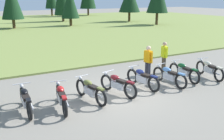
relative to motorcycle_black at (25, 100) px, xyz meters
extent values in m
plane|color=gray|center=(3.68, -0.15, -0.44)|extent=(140.00, 140.00, 0.00)
cube|color=olive|center=(3.68, 26.29, -0.39)|extent=(80.00, 44.00, 0.10)
cylinder|color=#47331E|center=(14.28, 44.69, 0.33)|extent=(0.36, 0.36, 1.54)
cylinder|color=#47331E|center=(21.15, 26.22, 0.34)|extent=(0.36, 0.36, 1.55)
cylinder|color=#47331E|center=(21.85, 20.26, 0.43)|extent=(0.36, 0.36, 1.73)
cylinder|color=#47331E|center=(3.73, 25.38, 0.18)|extent=(0.36, 0.36, 1.23)
cylinder|color=#47331E|center=(16.65, 41.07, 0.19)|extent=(0.36, 0.36, 1.26)
cylinder|color=#47331E|center=(21.10, 41.84, 0.31)|extent=(0.36, 0.36, 1.50)
cylinder|color=#47331E|center=(12.15, 31.52, 0.10)|extent=(0.36, 0.36, 1.08)
cylinder|color=#47331E|center=(10.91, 24.77, 0.11)|extent=(0.36, 0.36, 1.10)
cone|color=#143319|center=(10.91, 24.77, 2.73)|extent=(2.37, 2.37, 4.13)
torus|color=black|center=(0.03, 0.69, -0.09)|extent=(0.13, 0.70, 0.70)
torus|color=black|center=(-0.03, -0.71, -0.09)|extent=(0.13, 0.70, 0.70)
cube|color=silver|center=(0.00, -0.01, -0.04)|extent=(0.23, 0.65, 0.28)
ellipsoid|color=black|center=(0.00, 0.17, 0.24)|extent=(0.28, 0.49, 0.22)
cube|color=black|center=(-0.01, -0.23, 0.18)|extent=(0.24, 0.49, 0.10)
cube|color=black|center=(-0.03, -0.71, 0.25)|extent=(0.15, 0.33, 0.06)
cylinder|color=silver|center=(0.02, 0.59, 0.42)|extent=(0.62, 0.06, 0.03)
sphere|color=silver|center=(0.03, 0.71, 0.29)|extent=(0.14, 0.14, 0.14)
cylinder|color=silver|center=(0.13, -0.32, -0.14)|extent=(0.09, 0.55, 0.07)
torus|color=black|center=(1.28, 0.33, -0.09)|extent=(0.22, 0.71, 0.70)
torus|color=black|center=(1.05, -1.05, -0.09)|extent=(0.22, 0.71, 0.70)
cube|color=silver|center=(1.17, -0.36, -0.04)|extent=(0.30, 0.66, 0.28)
ellipsoid|color=#AD1919|center=(1.20, -0.19, 0.24)|extent=(0.34, 0.52, 0.22)
cube|color=black|center=(1.13, -0.58, 0.18)|extent=(0.30, 0.51, 0.10)
cube|color=#AD1919|center=(1.05, -1.05, 0.25)|extent=(0.19, 0.34, 0.06)
cylinder|color=silver|center=(1.27, 0.23, 0.42)|extent=(0.62, 0.14, 0.03)
sphere|color=silver|center=(1.29, 0.35, 0.29)|extent=(0.14, 0.14, 0.14)
cylinder|color=silver|center=(1.25, -0.68, -0.14)|extent=(0.16, 0.55, 0.07)
torus|color=black|center=(2.28, 0.51, -0.09)|extent=(0.20, 0.71, 0.70)
torus|color=black|center=(2.48, -0.87, -0.09)|extent=(0.20, 0.71, 0.70)
cube|color=silver|center=(2.38, -0.18, -0.04)|extent=(0.29, 0.66, 0.28)
ellipsoid|color=brown|center=(2.35, 0.00, 0.24)|extent=(0.33, 0.51, 0.22)
cube|color=black|center=(2.41, -0.40, 0.18)|extent=(0.29, 0.51, 0.10)
cube|color=brown|center=(2.48, -0.87, 0.25)|extent=(0.19, 0.34, 0.06)
cylinder|color=silver|center=(2.29, 0.41, 0.42)|extent=(0.62, 0.12, 0.03)
sphere|color=silver|center=(2.27, 0.53, 0.29)|extent=(0.14, 0.14, 0.14)
cylinder|color=silver|center=(2.56, -0.46, -0.14)|extent=(0.15, 0.55, 0.07)
torus|color=black|center=(3.48, 0.58, -0.09)|extent=(0.27, 0.70, 0.70)
torus|color=black|center=(3.82, -0.78, -0.09)|extent=(0.27, 0.70, 0.70)
cube|color=silver|center=(3.65, -0.10, -0.04)|extent=(0.35, 0.67, 0.28)
ellipsoid|color=maroon|center=(3.60, 0.07, 0.24)|extent=(0.37, 0.53, 0.22)
cube|color=black|center=(3.70, -0.31, 0.18)|extent=(0.33, 0.52, 0.10)
cube|color=maroon|center=(3.82, -0.78, 0.25)|extent=(0.21, 0.34, 0.06)
cylinder|color=silver|center=(3.50, 0.48, 0.42)|extent=(0.61, 0.18, 0.03)
sphere|color=silver|center=(3.47, 0.60, 0.29)|extent=(0.14, 0.14, 0.14)
cylinder|color=silver|center=(3.86, -0.36, -0.14)|extent=(0.20, 0.55, 0.07)
torus|color=black|center=(4.93, 0.78, -0.09)|extent=(0.18, 0.71, 0.70)
torus|color=black|center=(5.09, -0.61, -0.09)|extent=(0.18, 0.71, 0.70)
cube|color=silver|center=(5.01, 0.08, -0.04)|extent=(0.27, 0.66, 0.28)
ellipsoid|color=navy|center=(4.99, 0.26, 0.24)|extent=(0.31, 0.51, 0.22)
cube|color=black|center=(5.04, -0.14, 0.18)|extent=(0.27, 0.50, 0.10)
cube|color=navy|center=(5.09, -0.61, 0.25)|extent=(0.18, 0.33, 0.06)
cylinder|color=silver|center=(4.94, 0.68, 0.42)|extent=(0.62, 0.10, 0.03)
sphere|color=silver|center=(4.93, 0.80, 0.29)|extent=(0.14, 0.14, 0.14)
cylinder|color=silver|center=(5.19, -0.20, -0.14)|extent=(0.13, 0.55, 0.07)
torus|color=black|center=(6.23, 0.49, -0.09)|extent=(0.15, 0.71, 0.70)
torus|color=black|center=(6.34, -0.91, -0.09)|extent=(0.15, 0.71, 0.70)
cube|color=silver|center=(6.29, -0.21, -0.04)|extent=(0.25, 0.65, 0.28)
ellipsoid|color=#598CC6|center=(6.27, -0.03, 0.24)|extent=(0.30, 0.50, 0.22)
cube|color=black|center=(6.30, -0.43, 0.18)|extent=(0.26, 0.50, 0.10)
cube|color=#598CC6|center=(6.34, -0.91, 0.25)|extent=(0.16, 0.33, 0.06)
cylinder|color=silver|center=(6.24, 0.39, 0.42)|extent=(0.62, 0.08, 0.03)
sphere|color=silver|center=(6.23, 0.51, 0.29)|extent=(0.14, 0.14, 0.14)
cylinder|color=silver|center=(6.45, -0.50, -0.14)|extent=(0.11, 0.55, 0.07)
torus|color=black|center=(7.39, 0.69, -0.09)|extent=(0.13, 0.70, 0.70)
torus|color=black|center=(7.34, -0.71, -0.09)|extent=(0.13, 0.70, 0.70)
cube|color=silver|center=(7.37, -0.01, -0.04)|extent=(0.22, 0.65, 0.28)
ellipsoid|color=#144C23|center=(7.38, 0.17, 0.24)|extent=(0.28, 0.49, 0.22)
cube|color=black|center=(7.36, -0.23, 0.18)|extent=(0.24, 0.49, 0.10)
cube|color=#144C23|center=(7.34, -0.71, 0.25)|extent=(0.15, 0.32, 0.06)
cylinder|color=silver|center=(7.39, 0.59, 0.42)|extent=(0.62, 0.05, 0.03)
sphere|color=silver|center=(7.40, 0.71, 0.29)|extent=(0.14, 0.14, 0.14)
cylinder|color=silver|center=(7.50, -0.32, -0.14)|extent=(0.09, 0.55, 0.07)
torus|color=black|center=(8.90, 0.36, -0.09)|extent=(0.24, 0.71, 0.70)
torus|color=black|center=(8.62, -1.01, -0.09)|extent=(0.24, 0.71, 0.70)
cube|color=silver|center=(8.76, -0.33, -0.04)|extent=(0.32, 0.67, 0.28)
ellipsoid|color=beige|center=(8.79, -0.15, 0.24)|extent=(0.35, 0.52, 0.22)
cube|color=black|center=(8.72, -0.54, 0.18)|extent=(0.31, 0.51, 0.10)
cube|color=beige|center=(8.62, -1.01, 0.25)|extent=(0.20, 0.34, 0.06)
cylinder|color=silver|center=(8.88, 0.26, 0.42)|extent=(0.61, 0.15, 0.03)
sphere|color=silver|center=(8.90, 0.38, 0.29)|extent=(0.14, 0.14, 0.14)
cylinder|color=silver|center=(8.84, -0.65, -0.14)|extent=(0.18, 0.55, 0.07)
cylinder|color=#4C4233|center=(7.24, 1.26, 0.00)|extent=(0.14, 0.14, 0.88)
cylinder|color=#4C4233|center=(7.29, 1.44, 0.00)|extent=(0.14, 0.14, 0.88)
cube|color=#D8EA19|center=(7.26, 1.35, 0.72)|extent=(0.31, 0.41, 0.56)
sphere|color=tan|center=(7.26, 1.35, 1.12)|extent=(0.22, 0.22, 0.22)
cylinder|color=#D8EA19|center=(7.20, 1.13, 0.70)|extent=(0.09, 0.09, 0.52)
cylinder|color=#D8EA19|center=(7.33, 1.57, 0.70)|extent=(0.09, 0.09, 0.52)
cylinder|color=#2D2D38|center=(5.85, 0.95, 0.00)|extent=(0.14, 0.14, 0.88)
cylinder|color=#2D2D38|center=(5.88, 0.77, 0.00)|extent=(0.14, 0.14, 0.88)
cube|color=orange|center=(5.87, 0.86, 0.72)|extent=(0.28, 0.39, 0.56)
sphere|color=beige|center=(5.87, 0.86, 1.12)|extent=(0.22, 0.22, 0.22)
cylinder|color=orange|center=(5.83, 1.08, 0.70)|extent=(0.09, 0.09, 0.52)
cylinder|color=orange|center=(5.91, 0.63, 0.70)|extent=(0.09, 0.09, 0.52)
camera|label=1|loc=(-1.46, -8.77, 3.45)|focal=41.75mm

